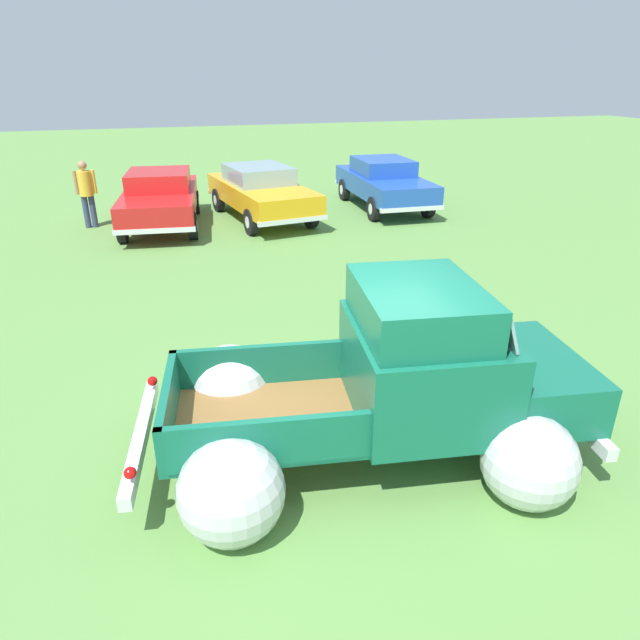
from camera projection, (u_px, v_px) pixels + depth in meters
ground_plane at (359, 453)px, 6.10m from camera, size 80.00×80.00×0.00m
vintage_pickup_truck at (397, 391)px, 5.85m from camera, size 4.85×3.30×1.96m
show_car_0 at (160, 197)px, 14.66m from camera, size 2.37×4.51×1.43m
show_car_1 at (261, 191)px, 15.45m from camera, size 2.47×4.77×1.43m
show_car_2 at (384, 182)px, 16.69m from camera, size 2.02×4.53×1.43m
spectator_0 at (86, 190)px, 14.50m from camera, size 0.53×0.35×1.72m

